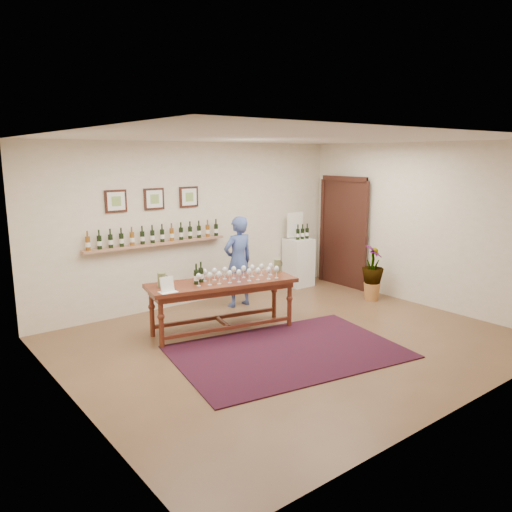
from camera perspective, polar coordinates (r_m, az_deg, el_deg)
ground at (r=7.16m, az=3.99°, el=-9.67°), size 6.00×6.00×0.00m
room_shell at (r=9.59m, az=6.10°, el=2.64°), size 6.00×6.00×6.00m
rug at (r=6.78m, az=3.69°, el=-10.85°), size 3.26×2.46×0.02m
tasting_table at (r=7.34m, az=-3.87°, el=-3.74°), size 2.28×1.14×0.78m
table_glasses at (r=7.32m, az=-2.23°, el=-2.03°), size 1.43×0.69×0.19m
table_bottles at (r=7.18m, az=-6.57°, el=-2.00°), size 0.28×0.17×0.28m
pitcher_left at (r=7.04m, az=-10.73°, el=-2.73°), size 0.15×0.15×0.21m
pitcher_right at (r=7.84m, az=2.47°, el=-1.10°), size 0.17×0.17×0.20m
menu_card at (r=6.80m, az=-10.14°, el=-3.21°), size 0.24×0.18×0.21m
display_pedestal at (r=10.01m, az=4.89°, el=-0.72°), size 0.50×0.50×0.95m
pedestal_bottles at (r=9.88m, az=5.33°, el=2.70°), size 0.27×0.08×0.27m
info_sign at (r=9.95m, az=4.48°, el=3.58°), size 0.40×0.04×0.54m
potted_plant at (r=9.19m, az=13.18°, el=-1.89°), size 0.64×0.64×0.87m
person at (r=8.56m, az=-2.05°, el=-0.65°), size 0.57×0.38×1.57m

